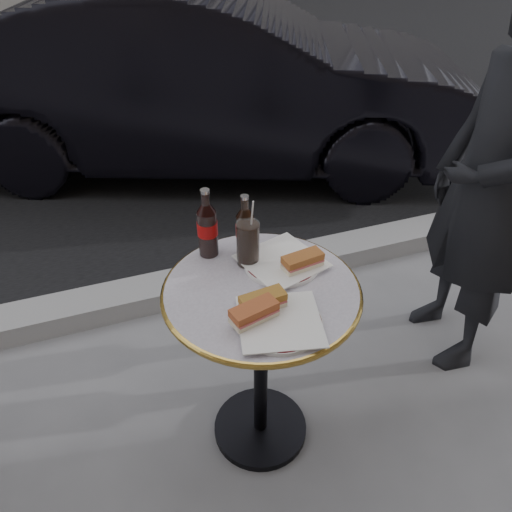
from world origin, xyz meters
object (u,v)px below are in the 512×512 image
object	(u,v)px
plate_left	(280,323)
cola_glass	(248,243)
plate_right	(281,263)
pedestrian	(489,190)
cola_bottle_left	(207,223)
cola_bottle_right	(245,226)
bistro_table	(261,367)
parked_car	(207,79)

from	to	relation	value
plate_left	cola_glass	xyz separation A→B (m)	(0.01, 0.30, 0.07)
plate_right	pedestrian	bearing A→B (deg)	4.96
pedestrian	cola_bottle_left	bearing A→B (deg)	-85.20
cola_bottle_left	cola_bottle_right	world-z (taller)	cola_bottle_left
plate_right	cola_bottle_left	xyz separation A→B (m)	(-0.21, 0.14, 0.12)
cola_bottle_left	cola_glass	world-z (taller)	cola_bottle_left
cola_bottle_left	cola_bottle_right	xyz separation A→B (m)	(0.12, -0.04, -0.01)
pedestrian	plate_right	bearing A→B (deg)	-76.83
plate_left	cola_bottle_left	world-z (taller)	cola_bottle_left
bistro_table	cola_bottle_left	distance (m)	0.55
pedestrian	plate_left	bearing A→B (deg)	-63.07
plate_left	cola_bottle_left	bearing A→B (deg)	103.61
cola_bottle_left	pedestrian	distance (m)	1.08
bistro_table	plate_right	world-z (taller)	plate_right
cola_bottle_left	pedestrian	bearing A→B (deg)	-3.40
plate_right	cola_glass	distance (m)	0.13
cola_glass	plate_right	bearing A→B (deg)	-24.66
cola_bottle_left	cola_glass	size ratio (longest dim) A/B	1.57
plate_left	cola_glass	distance (m)	0.31
bistro_table	cola_bottle_right	xyz separation A→B (m)	(0.01, 0.19, 0.48)
cola_bottle_left	cola_bottle_right	bearing A→B (deg)	-19.61
cola_bottle_right	cola_glass	distance (m)	0.06
plate_right	parked_car	distance (m)	2.34
pedestrian	parked_car	bearing A→B (deg)	-159.05
cola_bottle_right	parked_car	size ratio (longest dim) A/B	0.06
cola_bottle_left	pedestrian	xyz separation A→B (m)	(1.08, -0.06, -0.05)
plate_right	cola_bottle_right	size ratio (longest dim) A/B	1.12
cola_bottle_right	cola_glass	world-z (taller)	cola_bottle_right
bistro_table	cola_bottle_left	size ratio (longest dim) A/B	3.00
parked_car	pedestrian	world-z (taller)	pedestrian
cola_glass	pedestrian	bearing A→B (deg)	1.79
plate_right	cola_glass	world-z (taller)	cola_glass
bistro_table	plate_right	distance (m)	0.40
cola_bottle_right	pedestrian	xyz separation A→B (m)	(0.97, -0.02, -0.04)
plate_left	parked_car	bearing A→B (deg)	79.35
cola_bottle_left	cola_bottle_right	distance (m)	0.12
plate_right	cola_bottle_left	distance (m)	0.27
plate_right	pedestrian	world-z (taller)	pedestrian
cola_bottle_right	cola_glass	bearing A→B (deg)	-99.11
plate_right	parked_car	world-z (taller)	parked_car
cola_bottle_left	parked_car	world-z (taller)	parked_car
bistro_table	pedestrian	world-z (taller)	pedestrian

